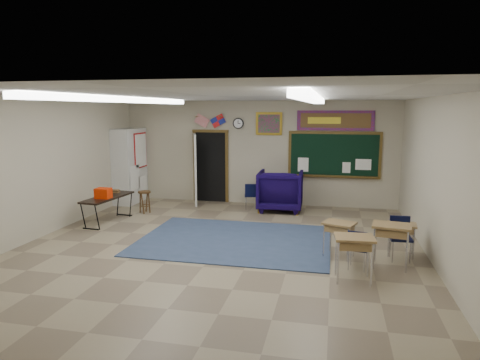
% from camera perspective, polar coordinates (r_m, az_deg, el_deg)
% --- Properties ---
extents(floor, '(9.00, 9.00, 0.00)m').
position_cam_1_polar(floor, '(8.50, -3.27, -9.55)').
color(floor, gray).
rests_on(floor, ground).
extents(back_wall, '(8.00, 0.04, 3.00)m').
position_cam_1_polar(back_wall, '(12.49, 2.27, 3.63)').
color(back_wall, '#A9A289').
rests_on(back_wall, floor).
extents(front_wall, '(8.00, 0.04, 3.00)m').
position_cam_1_polar(front_wall, '(4.11, -20.93, -9.15)').
color(front_wall, '#A9A289').
rests_on(front_wall, floor).
extents(left_wall, '(0.04, 9.00, 3.00)m').
position_cam_1_polar(left_wall, '(9.99, -26.03, 1.21)').
color(left_wall, '#A9A289').
rests_on(left_wall, floor).
extents(right_wall, '(0.04, 9.00, 3.00)m').
position_cam_1_polar(right_wall, '(8.04, 25.23, -0.52)').
color(right_wall, '#A9A289').
rests_on(right_wall, floor).
extents(ceiling, '(8.00, 9.00, 0.04)m').
position_cam_1_polar(ceiling, '(8.04, -3.47, 11.10)').
color(ceiling, silver).
rests_on(ceiling, back_wall).
extents(area_rug, '(4.00, 3.00, 0.02)m').
position_cam_1_polar(area_rug, '(9.19, -0.69, -8.00)').
color(area_rug, '#334161').
rests_on(area_rug, floor).
extents(fluorescent_strips, '(3.86, 6.00, 0.10)m').
position_cam_1_polar(fluorescent_strips, '(8.04, -3.47, 10.67)').
color(fluorescent_strips, white).
rests_on(fluorescent_strips, ceiling).
extents(doorway, '(1.10, 0.89, 2.16)m').
position_cam_1_polar(doorway, '(12.75, -4.52, 1.73)').
color(doorway, black).
rests_on(doorway, back_wall).
extents(chalkboard, '(2.55, 0.14, 1.30)m').
position_cam_1_polar(chalkboard, '(12.26, 12.42, 3.14)').
color(chalkboard, brown).
rests_on(chalkboard, back_wall).
extents(bulletin_board, '(2.10, 0.05, 0.55)m').
position_cam_1_polar(bulletin_board, '(12.20, 12.59, 7.75)').
color(bulletin_board, '#B50F17').
rests_on(bulletin_board, back_wall).
extents(framed_art_print, '(0.75, 0.05, 0.65)m').
position_cam_1_polar(framed_art_print, '(12.35, 3.88, 7.50)').
color(framed_art_print, olive).
rests_on(framed_art_print, back_wall).
extents(wall_clock, '(0.32, 0.05, 0.32)m').
position_cam_1_polar(wall_clock, '(12.51, -0.23, 7.55)').
color(wall_clock, black).
rests_on(wall_clock, back_wall).
extents(wall_flags, '(1.16, 0.06, 0.70)m').
position_cam_1_polar(wall_flags, '(12.70, -4.04, 8.14)').
color(wall_flags, red).
rests_on(wall_flags, back_wall).
extents(storage_cabinet, '(0.59, 1.25, 2.20)m').
position_cam_1_polar(storage_cabinet, '(13.11, -14.45, 1.85)').
color(storage_cabinet, silver).
rests_on(storage_cabinet, floor).
extents(wingback_armchair, '(1.22, 1.26, 1.11)m').
position_cam_1_polar(wingback_armchair, '(11.79, 5.40, -1.41)').
color(wingback_armchair, black).
rests_on(wingback_armchair, floor).
extents(student_chair_reading, '(0.44, 0.44, 0.73)m').
position_cam_1_polar(student_chair_reading, '(11.93, 1.46, -2.14)').
color(student_chair_reading, black).
rests_on(student_chair_reading, floor).
extents(student_chair_desk_a, '(0.42, 0.42, 0.71)m').
position_cam_1_polar(student_chair_desk_a, '(7.81, 15.47, -8.87)').
color(student_chair_desk_a, black).
rests_on(student_chair_desk_a, floor).
extents(student_chair_desk_b, '(0.42, 0.42, 0.80)m').
position_cam_1_polar(student_chair_desk_b, '(8.46, 20.62, -7.41)').
color(student_chair_desk_b, black).
rests_on(student_chair_desk_b, floor).
extents(student_desk_front_left, '(0.67, 0.59, 0.68)m').
position_cam_1_polar(student_desk_front_left, '(8.31, 13.04, -7.50)').
color(student_desk_front_left, '#9D7749').
rests_on(student_desk_front_left, floor).
extents(student_desk_front_right, '(0.56, 0.44, 0.63)m').
position_cam_1_polar(student_desk_front_right, '(8.75, 20.68, -7.20)').
color(student_desk_front_right, '#9D7749').
rests_on(student_desk_front_right, floor).
extents(student_desk_back_left, '(0.66, 0.51, 0.75)m').
position_cam_1_polar(student_desk_back_left, '(7.25, 14.92, -9.78)').
color(student_desk_back_left, '#9D7749').
rests_on(student_desk_back_left, floor).
extents(student_desk_back_right, '(0.71, 0.58, 0.78)m').
position_cam_1_polar(student_desk_back_right, '(8.04, 19.47, -7.97)').
color(student_desk_back_right, '#9D7749').
rests_on(student_desk_back_right, floor).
extents(folding_table, '(0.68, 1.61, 0.89)m').
position_cam_1_polar(folding_table, '(11.02, -17.19, -3.61)').
color(folding_table, black).
rests_on(folding_table, floor).
extents(wooden_stool, '(0.33, 0.33, 0.59)m').
position_cam_1_polar(wooden_stool, '(11.77, -12.59, -2.84)').
color(wooden_stool, '#553619').
rests_on(wooden_stool, floor).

